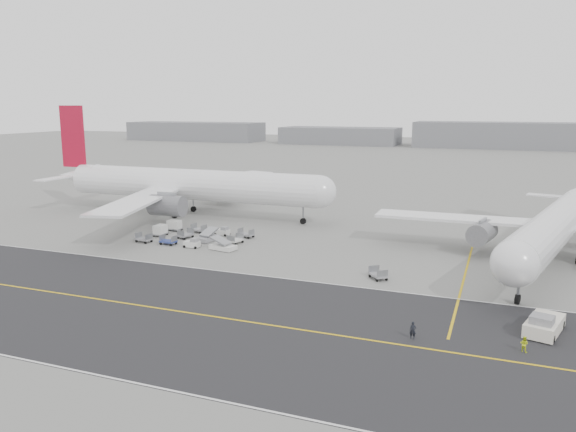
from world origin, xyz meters
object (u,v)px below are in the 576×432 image
at_px(airliner_a, 185,184).
at_px(ground_crew_b, 524,344).
at_px(airliner_b, 556,225).
at_px(pushback_tug, 544,325).
at_px(ground_crew_a, 413,330).

height_order(airliner_a, ground_crew_b, airliner_a).
bearing_deg(airliner_b, ground_crew_b, -84.29).
height_order(airliner_b, ground_crew_b, airliner_b).
xyz_separation_m(airliner_a, airliner_b, (70.52, -11.42, -0.99)).
relative_size(airliner_b, pushback_tug, 6.88).
bearing_deg(ground_crew_a, ground_crew_b, 2.07).
relative_size(airliner_a, pushback_tug, 8.23).
relative_size(airliner_b, ground_crew_a, 30.71).
distance_m(airliner_a, airliner_b, 71.45).
bearing_deg(airliner_b, airliner_a, -175.79).
xyz_separation_m(airliner_a, ground_crew_a, (55.37, -48.00, -5.71)).
distance_m(airliner_a, ground_crew_a, 73.50).
bearing_deg(airliner_a, pushback_tug, -122.20).
height_order(pushback_tug, ground_crew_a, pushback_tug).
bearing_deg(ground_crew_a, airliner_a, 136.59).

